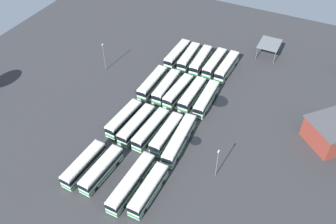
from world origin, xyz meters
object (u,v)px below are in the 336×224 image
(bus_row1_slot2, at_px, (178,91))
(bus_row3_slot4, at_px, (149,190))
(bus_row2_slot1, at_px, (137,125))
(bus_row2_slot4, at_px, (180,139))
(bus_row0_slot3, at_px, (214,63))
(lamp_post_far_corner, at_px, (104,56))
(bus_row0_slot2, at_px, (201,60))
(bus_row0_slot4, at_px, (227,67))
(lamp_post_near_entrance, at_px, (217,162))
(bus_row2_slot0, at_px, (124,119))
(bus_row3_slot1, at_px, (102,170))
(maintenance_shelter, at_px, (270,44))
(bus_row1_slot3, at_px, (192,94))
(bus_row0_slot0, at_px, (177,54))
(bus_row2_slot2, at_px, (151,129))
(depot_building, at_px, (330,133))
(bus_row3_slot3, at_px, (131,182))
(bus_row2_slot3, at_px, (167,134))
(bus_row1_slot1, at_px, (166,87))
(bus_row3_slot0, at_px, (84,164))
(bus_row0_slot1, at_px, (189,57))
(bus_row1_slot4, at_px, (206,99))

(bus_row1_slot2, xyz_separation_m, bus_row3_slot4, (28.77, 7.38, 0.00))
(bus_row2_slot1, relative_size, bus_row2_slot4, 0.85)
(bus_row0_slot3, height_order, lamp_post_far_corner, lamp_post_far_corner)
(bus_row0_slot3, bearing_deg, bus_row0_slot2, -83.85)
(bus_row0_slot4, height_order, lamp_post_near_entrance, lamp_post_near_entrance)
(bus_row2_slot0, distance_m, bus_row3_slot1, 14.86)
(bus_row1_slot2, distance_m, maintenance_shelter, 31.58)
(bus_row1_slot3, bearing_deg, bus_row0_slot0, -143.06)
(bus_row2_slot2, relative_size, depot_building, 0.95)
(bus_row2_slot1, bearing_deg, depot_building, 111.32)
(bus_row3_slot3, distance_m, maintenance_shelter, 57.63)
(bus_row0_slot0, relative_size, depot_building, 0.93)
(bus_row1_slot3, xyz_separation_m, bus_row2_slot2, (14.90, -3.37, 0.00))
(bus_row2_slot3, height_order, lamp_post_far_corner, lamp_post_far_corner)
(lamp_post_near_entrance, bearing_deg, maintenance_shelter, -177.53)
(bus_row3_slot3, relative_size, maintenance_shelter, 1.98)
(bus_row0_slot0, height_order, bus_row3_slot3, same)
(bus_row0_slot3, distance_m, maintenance_shelter, 17.10)
(bus_row2_slot0, height_order, depot_building, depot_building)
(bus_row1_slot1, bearing_deg, bus_row2_slot0, -13.18)
(bus_row0_slot3, height_order, bus_row3_slot1, same)
(bus_row3_slot1, bearing_deg, bus_row3_slot0, -83.50)
(bus_row0_slot3, relative_size, bus_row2_slot2, 0.97)
(bus_row0_slot2, bearing_deg, bus_row2_slot3, 7.87)
(bus_row3_slot3, bearing_deg, maintenance_shelter, 168.69)
(bus_row0_slot1, bearing_deg, bus_row3_slot3, 9.56)
(bus_row2_slot1, bearing_deg, bus_row2_slot3, 93.28)
(bus_row3_slot4, bearing_deg, bus_row1_slot2, -165.62)
(bus_row0_slot2, relative_size, bus_row2_slot4, 0.83)
(bus_row2_slot2, xyz_separation_m, lamp_post_near_entrance, (4.27, 16.74, 2.26))
(bus_row1_slot4, bearing_deg, bus_row3_slot4, 0.28)
(bus_row0_slot0, bearing_deg, bus_row3_slot0, 0.07)
(bus_row3_slot3, relative_size, bus_row3_slot4, 1.21)
(bus_row2_slot0, xyz_separation_m, maintenance_shelter, (-42.00, 21.73, 1.91))
(lamp_post_near_entrance, bearing_deg, bus_row0_slot0, -144.22)
(bus_row1_slot2, height_order, bus_row2_slot4, same)
(bus_row0_slot1, bearing_deg, bus_row0_slot2, 89.11)
(bus_row0_slot1, relative_size, bus_row2_slot1, 0.95)
(bus_row0_slot1, xyz_separation_m, bus_row1_slot3, (14.30, 7.24, 0.00))
(bus_row1_slot2, bearing_deg, lamp_post_far_corner, -94.28)
(bus_row0_slot3, height_order, depot_building, depot_building)
(bus_row0_slot2, height_order, bus_row3_slot4, same)
(bus_row0_slot4, bearing_deg, bus_row1_slot4, 0.16)
(bus_row2_slot4, bearing_deg, bus_row3_slot4, 1.03)
(bus_row2_slot3, bearing_deg, depot_building, 114.98)
(bus_row0_slot4, bearing_deg, bus_row2_slot0, -25.50)
(bus_row3_slot1, bearing_deg, bus_row1_slot1, -179.57)
(bus_row3_slot0, bearing_deg, bus_row3_slot1, 96.50)
(bus_row2_slot0, xyz_separation_m, depot_building, (-14.64, 42.12, 1.01))
(bus_row3_slot0, height_order, maintenance_shelter, maintenance_shelter)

